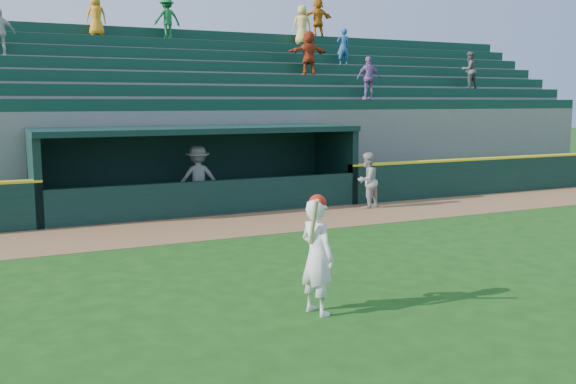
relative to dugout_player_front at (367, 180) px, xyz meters
The scene contains 9 objects.
ground 7.43m from the dugout_player_front, 128.74° to the right, with size 120.00×120.00×0.00m, color #184511.
warning_track 4.77m from the dugout_player_front, 169.50° to the right, with size 40.00×3.00×0.01m, color brown.
field_wall_right 7.68m from the dugout_player_front, ahead, with size 15.50×0.30×1.20m, color black.
wall_stripe_right 7.68m from the dugout_player_front, ahead, with size 15.50×0.32×0.06m, color yellow.
dugout_player_front is the anchor object (origin of this frame).
dugout_player_inside 5.06m from the dugout_player_front, 159.31° to the left, with size 1.24×0.71×1.91m, color gray.
dugout 5.16m from the dugout_player_front, 154.04° to the left, with size 9.40×2.80×2.46m.
stands 8.37m from the dugout_player_front, 124.01° to the left, with size 34.50×6.25×7.59m.
batter_at_plate 9.95m from the dugout_player_front, 126.71° to the right, with size 0.57×0.84×1.85m.
Camera 1 is at (-5.77, -10.55, 3.21)m, focal length 40.00 mm.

